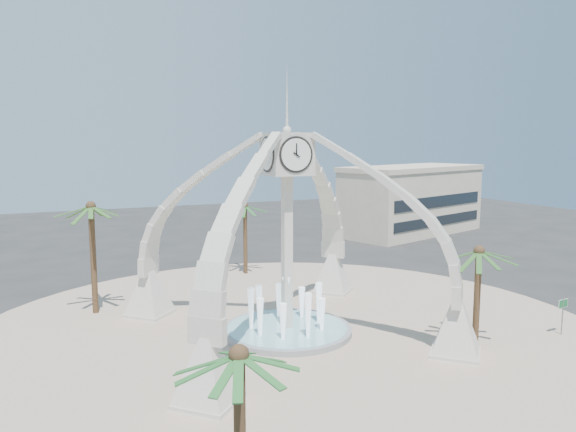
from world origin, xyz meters
name	(u,v)px	position (x,y,z in m)	size (l,w,h in m)	color
ground	(287,334)	(0.00, 0.00, 0.00)	(140.00, 140.00, 0.00)	#282828
plaza	(287,333)	(0.00, 0.00, 0.03)	(40.00, 40.00, 0.06)	tan
clock_tower	(287,230)	(0.00, 0.00, 6.49)	(17.94, 17.94, 16.30)	beige
fountain	(287,329)	(0.00, 0.00, 0.29)	(8.00, 8.00, 3.62)	gray
building_ne	(412,200)	(30.00, 28.00, 4.31)	(21.87, 14.17, 8.60)	beige
palm_east	(479,252)	(9.01, -6.49, 5.57)	(4.67, 4.67, 6.40)	brown
palm_west	(91,208)	(-10.38, 9.14, 7.32)	(5.50, 5.50, 8.25)	brown
palm_north	(245,207)	(3.00, 15.78, 6.00)	(4.22, 4.22, 6.82)	brown
palm_south	(239,358)	(-8.58, -15.82, 5.68)	(4.76, 4.76, 6.49)	brown
street_sign	(563,308)	(15.23, -7.15, 1.71)	(0.88, 0.13, 2.39)	slate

